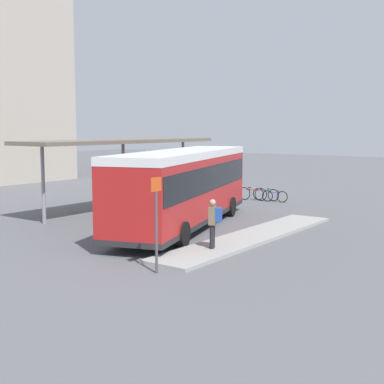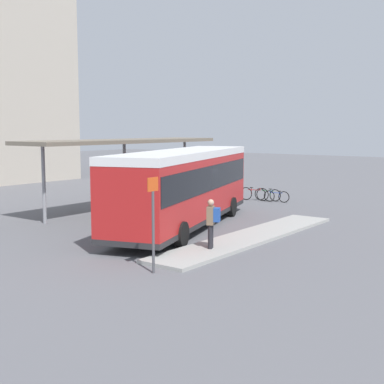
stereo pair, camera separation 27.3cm
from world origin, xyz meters
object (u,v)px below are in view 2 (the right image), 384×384
object	(u,v)px
city_bus	(184,183)
platform_sign	(153,220)
bicycle_blue	(276,196)
bicycle_green	(268,195)
potted_planter_near_shelter	(159,201)
pedestrian_waiting	(212,220)
bicycle_red	(254,194)

from	to	relation	value
city_bus	platform_sign	world-z (taller)	city_bus
city_bus	bicycle_blue	xyz separation A→B (m)	(9.36, 0.59, -1.57)
bicycle_green	potted_planter_near_shelter	size ratio (longest dim) A/B	1.31
bicycle_blue	pedestrian_waiting	bearing A→B (deg)	99.25
city_bus	pedestrian_waiting	bearing A→B (deg)	-148.15
platform_sign	pedestrian_waiting	bearing A→B (deg)	3.20
platform_sign	potted_planter_near_shelter	bearing A→B (deg)	39.36
bicycle_red	potted_planter_near_shelter	distance (m)	7.31
city_bus	bicycle_red	distance (m)	9.55
pedestrian_waiting	bicycle_red	distance (m)	13.32
pedestrian_waiting	bicycle_blue	bearing A→B (deg)	-96.51
pedestrian_waiting	bicycle_blue	xyz separation A→B (m)	(12.29, 4.05, -0.76)
city_bus	bicycle_green	size ratio (longest dim) A/B	6.97
pedestrian_waiting	platform_sign	distance (m)	3.28
pedestrian_waiting	platform_sign	world-z (taller)	platform_sign
pedestrian_waiting	bicycle_green	bearing A→B (deg)	-93.99
city_bus	platform_sign	xyz separation A→B (m)	(-6.16, -3.64, -0.34)
city_bus	bicycle_blue	distance (m)	9.51
bicycle_green	platform_sign	xyz separation A→B (m)	(-15.73, -4.92, 1.20)
bicycle_green	bicycle_red	size ratio (longest dim) A/B	0.94
bicycle_red	pedestrian_waiting	bearing A→B (deg)	-75.11
city_bus	platform_sign	bearing A→B (deg)	-167.38
city_bus	bicycle_red	world-z (taller)	city_bus
pedestrian_waiting	bicycle_red	size ratio (longest dim) A/B	0.96
bicycle_red	potted_planter_near_shelter	size ratio (longest dim) A/B	1.39
pedestrian_waiting	bicycle_green	size ratio (longest dim) A/B	1.02
city_bus	potted_planter_near_shelter	size ratio (longest dim) A/B	9.16
city_bus	potted_planter_near_shelter	bearing A→B (deg)	38.84
bicycle_blue	bicycle_green	xyz separation A→B (m)	(0.21, 0.69, 0.03)
potted_planter_near_shelter	platform_sign	bearing A→B (deg)	-140.64
pedestrian_waiting	bicycle_red	world-z (taller)	pedestrian_waiting
city_bus	bicycle_green	bearing A→B (deg)	-10.36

